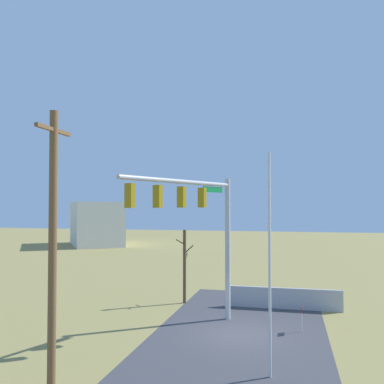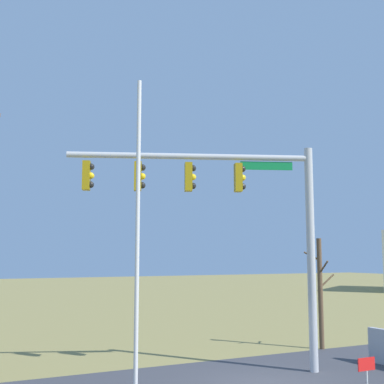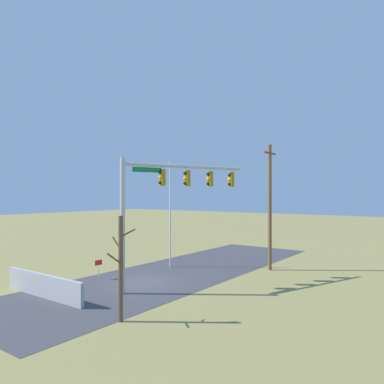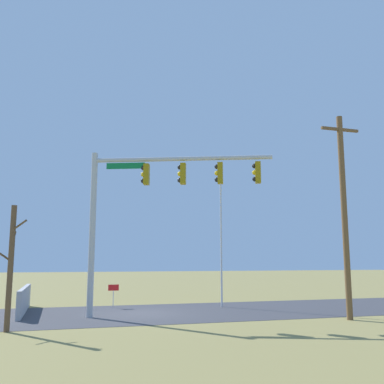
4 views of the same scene
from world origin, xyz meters
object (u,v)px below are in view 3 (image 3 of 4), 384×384
at_px(signal_mast, 165,194).
at_px(flagpole, 170,214).
at_px(open_sign, 98,265).
at_px(utility_pole, 270,205).
at_px(bare_tree, 121,267).

height_order(signal_mast, flagpole, flagpole).
distance_m(flagpole, open_sign, 6.59).
xyz_separation_m(signal_mast, flagpole, (-4.76, -3.52, -1.48)).
relative_size(utility_pole, open_sign, 7.35).
xyz_separation_m(utility_pole, bare_tree, (13.61, -0.78, -2.35)).
distance_m(flagpole, utility_pole, 7.32).
xyz_separation_m(signal_mast, utility_pole, (-8.12, 2.95, -0.78)).
bearing_deg(utility_pole, signal_mast, -19.94).
relative_size(signal_mast, flagpole, 0.98).
relative_size(signal_mast, open_sign, 6.35).
distance_m(signal_mast, bare_tree, 6.68).
bearing_deg(flagpole, utility_pole, 117.47).
xyz_separation_m(signal_mast, open_sign, (0.95, -4.73, -4.53)).
xyz_separation_m(flagpole, utility_pole, (-3.36, 6.47, 0.70)).
xyz_separation_m(utility_pole, open_sign, (9.08, -7.68, -3.75)).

